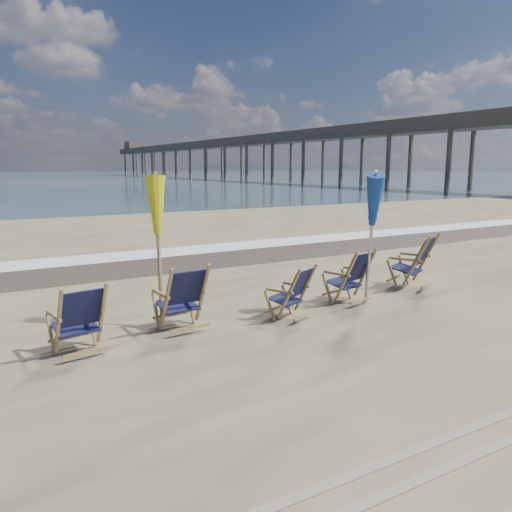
# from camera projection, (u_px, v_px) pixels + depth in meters

# --- Properties ---
(surf_foam) EXTENTS (200.00, 1.40, 0.01)m
(surf_foam) POSITION_uv_depth(u_px,v_px,m) (144.00, 254.00, 13.64)
(surf_foam) COLOR silver
(surf_foam) RESTS_ON ground
(wet_sand_strip) EXTENTS (200.00, 2.60, 0.00)m
(wet_sand_strip) POSITION_uv_depth(u_px,v_px,m) (163.00, 263.00, 12.36)
(wet_sand_strip) COLOR #42362A
(wet_sand_strip) RESTS_ON ground
(beach_chair_0) EXTENTS (0.71, 0.77, 0.96)m
(beach_chair_0) POSITION_uv_depth(u_px,v_px,m) (102.00, 316.00, 6.37)
(beach_chair_0) COLOR #121435
(beach_chair_0) RESTS_ON ground
(beach_chair_1) EXTENTS (0.70, 0.77, 1.01)m
(beach_chair_1) POSITION_uv_depth(u_px,v_px,m) (203.00, 296.00, 7.28)
(beach_chair_1) COLOR #121435
(beach_chair_1) RESTS_ON ground
(beach_chair_2) EXTENTS (0.78, 0.81, 0.88)m
(beach_chair_2) POSITION_uv_depth(u_px,v_px,m) (306.00, 290.00, 7.90)
(beach_chair_2) COLOR #121435
(beach_chair_2) RESTS_ON ground
(beach_chair_3) EXTENTS (0.79, 0.85, 0.99)m
(beach_chair_3) POSITION_uv_depth(u_px,v_px,m) (365.00, 274.00, 8.76)
(beach_chair_3) COLOR #121435
(beach_chair_3) RESTS_ON ground
(beach_chair_4) EXTENTS (0.98, 1.02, 1.11)m
(beach_chair_4) POSITION_uv_depth(u_px,v_px,m) (426.00, 259.00, 9.88)
(beach_chair_4) COLOR #121435
(beach_chair_4) RESTS_ON ground
(umbrella_yellow) EXTENTS (0.30, 0.30, 2.22)m
(umbrella_yellow) POSITION_uv_depth(u_px,v_px,m) (158.00, 214.00, 7.24)
(umbrella_yellow) COLOR olive
(umbrella_yellow) RESTS_ON ground
(umbrella_blue) EXTENTS (0.30, 0.30, 2.35)m
(umbrella_blue) POSITION_uv_depth(u_px,v_px,m) (372.00, 201.00, 8.20)
(umbrella_blue) COLOR #A5A5AD
(umbrella_blue) RESTS_ON ground
(fishing_pier) EXTENTS (4.40, 140.00, 9.30)m
(fishing_pier) POSITION_uv_depth(u_px,v_px,m) (239.00, 153.00, 87.51)
(fishing_pier) COLOR brown
(fishing_pier) RESTS_ON ground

